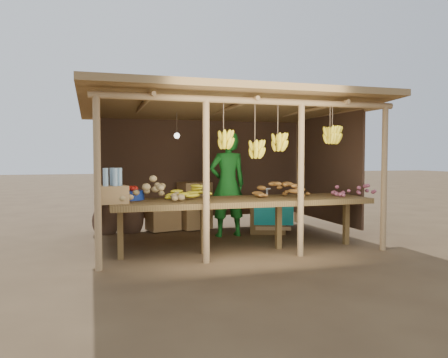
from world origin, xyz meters
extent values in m
plane|color=brown|center=(0.00, 0.00, 0.00)|extent=(60.00, 60.00, 0.00)
cylinder|color=tan|center=(-2.10, -1.50, 1.10)|extent=(0.09, 0.09, 2.20)
cylinder|color=tan|center=(2.10, -1.50, 1.10)|extent=(0.09, 0.09, 2.20)
cylinder|color=tan|center=(-2.10, 1.50, 1.10)|extent=(0.09, 0.09, 2.20)
cylinder|color=tan|center=(2.10, 1.50, 1.10)|extent=(0.09, 0.09, 2.20)
cylinder|color=tan|center=(-0.70, -1.50, 1.10)|extent=(0.09, 0.09, 2.20)
cylinder|color=tan|center=(0.70, -1.50, 1.10)|extent=(0.09, 0.09, 2.20)
cylinder|color=tan|center=(0.00, -1.50, 2.20)|extent=(4.40, 0.09, 0.09)
cylinder|color=tan|center=(0.00, 1.50, 2.20)|extent=(4.40, 0.09, 0.09)
cube|color=#9C7849|center=(0.00, 0.00, 2.29)|extent=(4.70, 3.50, 0.28)
cube|color=#493122|center=(0.00, 1.48, 1.21)|extent=(4.20, 0.04, 1.98)
cube|color=#493122|center=(-2.08, 0.20, 1.21)|extent=(0.04, 2.40, 1.98)
cube|color=#493122|center=(2.08, 0.20, 1.21)|extent=(0.04, 2.40, 1.98)
cube|color=brown|center=(0.00, -0.95, 0.76)|extent=(3.90, 1.05, 0.08)
cube|color=brown|center=(-1.80, -0.95, 0.36)|extent=(0.08, 0.08, 0.72)
cube|color=brown|center=(-0.60, -0.95, 0.36)|extent=(0.08, 0.08, 0.72)
cube|color=brown|center=(0.60, -0.95, 0.36)|extent=(0.08, 0.08, 0.72)
cube|color=brown|center=(1.80, -0.95, 0.36)|extent=(0.08, 0.08, 0.72)
cylinder|color=navy|center=(-1.62, -0.64, 0.87)|extent=(0.39, 0.39, 0.14)
cube|color=#A27A48|center=(-1.90, -1.08, 0.92)|extent=(0.43, 0.36, 0.24)
imported|color=#176B1E|center=(0.16, 0.30, 0.94)|extent=(0.70, 0.48, 1.87)
cube|color=brown|center=(0.99, 0.46, 0.30)|extent=(0.80, 0.74, 0.60)
cube|color=#0B7D7F|center=(0.99, 0.46, 0.63)|extent=(0.89, 0.83, 0.06)
cube|color=#A27A48|center=(-0.25, 1.18, 0.25)|extent=(0.66, 0.57, 0.45)
cube|color=#A27A48|center=(-0.25, 1.18, 0.71)|extent=(0.66, 0.57, 0.45)
cube|color=#A27A48|center=(-0.87, 1.18, 0.25)|extent=(0.66, 0.57, 0.45)
ellipsoid|color=#493122|center=(-1.94, 1.20, 0.29)|extent=(0.50, 0.50, 0.67)
ellipsoid|color=#493122|center=(-1.49, 1.20, 0.29)|extent=(0.50, 0.50, 0.67)
camera|label=1|loc=(-2.15, -7.15, 1.44)|focal=35.00mm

